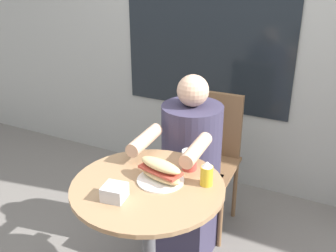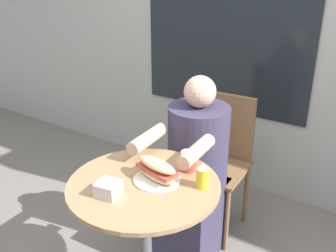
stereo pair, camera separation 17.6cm
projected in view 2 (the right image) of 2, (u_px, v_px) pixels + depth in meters
The scene contains 7 objects.
cafe_table at pixel (145, 222), 1.78m from camera, with size 0.67×0.67×0.75m.
diner_chair at pixel (221, 151), 2.47m from camera, with size 0.40×0.40×0.87m.
seated_diner at pixel (194, 183), 2.22m from camera, with size 0.36×0.61×1.09m.
sandwich_on_plate at pixel (157, 172), 1.70m from camera, with size 0.22×0.21×0.10m.
drink_cup at pixel (189, 161), 1.78m from camera, with size 0.07×0.07×0.09m.
napkin_box at pixel (108, 189), 1.60m from camera, with size 0.10×0.10×0.06m.
condiment_bottle at pixel (202, 176), 1.65m from camera, with size 0.05×0.05×0.11m.
Camera 2 is at (0.89, -1.16, 1.65)m, focal length 42.00 mm.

